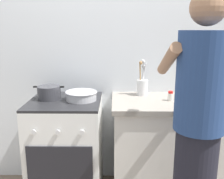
% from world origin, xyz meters
% --- Properties ---
extents(back_wall, '(3.20, 0.10, 2.50)m').
position_xyz_m(back_wall, '(0.20, 0.50, 1.25)').
color(back_wall, silver).
rests_on(back_wall, ground).
extents(countertop, '(1.00, 0.60, 0.90)m').
position_xyz_m(countertop, '(0.55, 0.15, 0.45)').
color(countertop, silver).
rests_on(countertop, ground).
extents(stove_range, '(0.60, 0.62, 0.90)m').
position_xyz_m(stove_range, '(-0.35, 0.15, 0.45)').
color(stove_range, white).
rests_on(stove_range, ground).
extents(pot, '(0.26, 0.20, 0.11)m').
position_xyz_m(pot, '(-0.49, 0.18, 0.96)').
color(pot, '#38383D').
rests_on(pot, stove_range).
extents(mixing_bowl, '(0.27, 0.27, 0.08)m').
position_xyz_m(mixing_bowl, '(-0.21, 0.15, 0.94)').
color(mixing_bowl, '#B7B7BC').
rests_on(mixing_bowl, stove_range).
extents(utensil_crock, '(0.10, 0.10, 0.33)m').
position_xyz_m(utensil_crock, '(0.32, 0.33, 0.99)').
color(utensil_crock, silver).
rests_on(utensil_crock, countertop).
extents(spice_bottle, '(0.04, 0.04, 0.08)m').
position_xyz_m(spice_bottle, '(0.54, 0.14, 0.94)').
color(spice_bottle, silver).
rests_on(spice_bottle, countertop).
extents(oil_bottle, '(0.06, 0.06, 0.21)m').
position_xyz_m(oil_bottle, '(0.78, 0.15, 0.99)').
color(oil_bottle, gold).
rests_on(oil_bottle, countertop).
extents(person, '(0.41, 0.50, 1.70)m').
position_xyz_m(person, '(0.57, -0.49, 0.86)').
color(person, black).
rests_on(person, ground).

